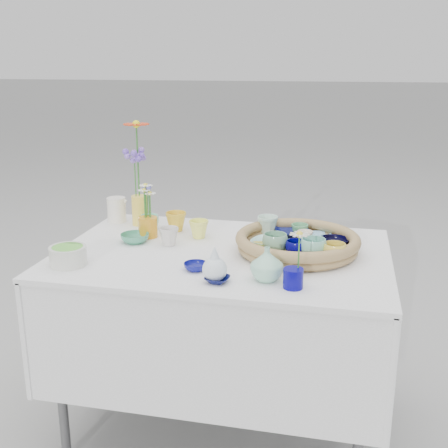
% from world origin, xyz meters
% --- Properties ---
extents(ground, '(80.00, 80.00, 0.00)m').
position_xyz_m(ground, '(0.00, 0.00, 0.00)').
color(ground, gray).
extents(display_table, '(1.26, 0.86, 0.77)m').
position_xyz_m(display_table, '(0.00, 0.00, 0.00)').
color(display_table, white).
rests_on(display_table, ground).
extents(wicker_tray, '(0.47, 0.47, 0.08)m').
position_xyz_m(wicker_tray, '(0.28, 0.05, 0.80)').
color(wicker_tray, olive).
rests_on(wicker_tray, display_table).
extents(tray_ceramic_0, '(0.18, 0.18, 0.03)m').
position_xyz_m(tray_ceramic_0, '(0.25, 0.19, 0.80)').
color(tray_ceramic_0, '#070E54').
rests_on(tray_ceramic_0, wicker_tray).
extents(tray_ceramic_1, '(0.12, 0.12, 0.04)m').
position_xyz_m(tray_ceramic_1, '(0.42, 0.09, 0.80)').
color(tray_ceramic_1, black).
rests_on(tray_ceramic_1, wicker_tray).
extents(tray_ceramic_2, '(0.09, 0.09, 0.07)m').
position_xyz_m(tray_ceramic_2, '(0.42, -0.06, 0.82)').
color(tray_ceramic_2, gold).
rests_on(tray_ceramic_2, wicker_tray).
extents(tray_ceramic_3, '(0.15, 0.15, 0.03)m').
position_xyz_m(tray_ceramic_3, '(0.29, 0.03, 0.80)').
color(tray_ceramic_3, '#4B7E54').
rests_on(tray_ceramic_3, wicker_tray).
extents(tray_ceramic_4, '(0.11, 0.11, 0.07)m').
position_xyz_m(tray_ceramic_4, '(0.20, -0.02, 0.82)').
color(tray_ceramic_4, '#70A887').
rests_on(tray_ceramic_4, wicker_tray).
extents(tray_ceramic_5, '(0.15, 0.15, 0.03)m').
position_xyz_m(tray_ceramic_5, '(0.17, 0.04, 0.80)').
color(tray_ceramic_5, '#A3D7D0').
rests_on(tray_ceramic_5, wicker_tray).
extents(tray_ceramic_6, '(0.11, 0.11, 0.08)m').
position_xyz_m(tray_ceramic_6, '(0.14, 0.19, 0.82)').
color(tray_ceramic_6, silver).
rests_on(tray_ceramic_6, wicker_tray).
extents(tray_ceramic_7, '(0.08, 0.08, 0.06)m').
position_xyz_m(tray_ceramic_7, '(0.30, 0.09, 0.81)').
color(tray_ceramic_7, beige).
rests_on(tray_ceramic_7, wicker_tray).
extents(tray_ceramic_8, '(0.09, 0.09, 0.02)m').
position_xyz_m(tray_ceramic_8, '(0.36, 0.19, 0.79)').
color(tray_ceramic_8, '#8BC4E6').
rests_on(tray_ceramic_8, wicker_tray).
extents(tray_ceramic_9, '(0.08, 0.08, 0.06)m').
position_xyz_m(tray_ceramic_9, '(0.28, -0.05, 0.81)').
color(tray_ceramic_9, '#050364').
rests_on(tray_ceramic_9, wicker_tray).
extents(tray_ceramic_10, '(0.08, 0.08, 0.03)m').
position_xyz_m(tray_ceramic_10, '(0.14, -0.01, 0.80)').
color(tray_ceramic_10, '#FFD85B').
rests_on(tray_ceramic_10, wicker_tray).
extents(tray_ceramic_11, '(0.11, 0.11, 0.08)m').
position_xyz_m(tray_ceramic_11, '(0.35, -0.05, 0.82)').
color(tray_ceramic_11, '#7BC9B2').
rests_on(tray_ceramic_11, wicker_tray).
extents(tray_ceramic_12, '(0.07, 0.07, 0.06)m').
position_xyz_m(tray_ceramic_12, '(0.28, 0.16, 0.81)').
color(tray_ceramic_12, '#549D67').
rests_on(tray_ceramic_12, wicker_tray).
extents(loose_ceramic_0, '(0.11, 0.11, 0.08)m').
position_xyz_m(loose_ceramic_0, '(-0.26, 0.23, 0.81)').
color(loose_ceramic_0, gold).
rests_on(loose_ceramic_0, display_table).
extents(loose_ceramic_1, '(0.09, 0.09, 0.08)m').
position_xyz_m(loose_ceramic_1, '(-0.14, 0.15, 0.80)').
color(loose_ceramic_1, '#F5FA5F').
rests_on(loose_ceramic_1, display_table).
extents(loose_ceramic_2, '(0.14, 0.14, 0.04)m').
position_xyz_m(loose_ceramic_2, '(-0.37, 0.03, 0.78)').
color(loose_ceramic_2, '#3E8F6A').
rests_on(loose_ceramic_2, display_table).
extents(loose_ceramic_3, '(0.10, 0.10, 0.07)m').
position_xyz_m(loose_ceramic_3, '(-0.23, 0.03, 0.80)').
color(loose_ceramic_3, beige).
rests_on(loose_ceramic_3, display_table).
extents(loose_ceramic_4, '(0.09, 0.09, 0.03)m').
position_xyz_m(loose_ceramic_4, '(-0.05, -0.21, 0.78)').
color(loose_ceramic_4, navy).
rests_on(loose_ceramic_4, display_table).
extents(loose_ceramic_5, '(0.11, 0.11, 0.06)m').
position_xyz_m(loose_ceramic_5, '(-0.38, 0.22, 0.80)').
color(loose_ceramic_5, '#95EBCA').
rests_on(loose_ceramic_5, display_table).
extents(loose_ceramic_6, '(0.09, 0.09, 0.02)m').
position_xyz_m(loose_ceramic_6, '(0.05, -0.31, 0.77)').
color(loose_ceramic_6, '#0B0F45').
rests_on(loose_ceramic_6, display_table).
extents(fluted_bowl, '(0.14, 0.14, 0.07)m').
position_xyz_m(fluted_bowl, '(-0.51, -0.26, 0.80)').
color(fluted_bowl, silver).
rests_on(fluted_bowl, display_table).
extents(bud_vase_paleblue, '(0.09, 0.09, 0.13)m').
position_xyz_m(bud_vase_paleblue, '(0.04, -0.30, 0.83)').
color(bud_vase_paleblue, silver).
rests_on(bud_vase_paleblue, display_table).
extents(bud_vase_seafoam, '(0.12, 0.12, 0.12)m').
position_xyz_m(bud_vase_seafoam, '(0.21, -0.25, 0.82)').
color(bud_vase_seafoam, '#93D3B2').
rests_on(bud_vase_seafoam, display_table).
extents(bud_vase_cobalt, '(0.08, 0.08, 0.07)m').
position_xyz_m(bud_vase_cobalt, '(0.30, -0.30, 0.80)').
color(bud_vase_cobalt, '#050272').
rests_on(bud_vase_cobalt, display_table).
extents(single_daisy, '(0.09, 0.09, 0.13)m').
position_xyz_m(single_daisy, '(0.31, -0.29, 0.89)').
color(single_daisy, silver).
rests_on(single_daisy, bud_vase_cobalt).
extents(tall_vase_yellow, '(0.09, 0.09, 0.13)m').
position_xyz_m(tall_vase_yellow, '(-0.44, 0.28, 0.83)').
color(tall_vase_yellow, yellow).
rests_on(tall_vase_yellow, display_table).
extents(gerbera, '(0.14, 0.14, 0.33)m').
position_xyz_m(gerbera, '(-0.44, 0.29, 1.05)').
color(gerbera, red).
rests_on(gerbera, tall_vase_yellow).
extents(hydrangea, '(0.09, 0.09, 0.24)m').
position_xyz_m(hydrangea, '(-0.46, 0.28, 0.98)').
color(hydrangea, '#8963D1').
rests_on(hydrangea, tall_vase_yellow).
extents(white_pitcher, '(0.14, 0.13, 0.11)m').
position_xyz_m(white_pitcher, '(-0.56, 0.30, 0.82)').
color(white_pitcher, white).
rests_on(white_pitcher, display_table).
extents(daisy_cup, '(0.08, 0.08, 0.08)m').
position_xyz_m(daisy_cup, '(-0.34, 0.12, 0.81)').
color(daisy_cup, orange).
rests_on(daisy_cup, display_table).
extents(daisy_posy, '(0.10, 0.10, 0.15)m').
position_xyz_m(daisy_posy, '(-0.34, 0.12, 0.92)').
color(daisy_posy, white).
rests_on(daisy_posy, daisy_cup).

